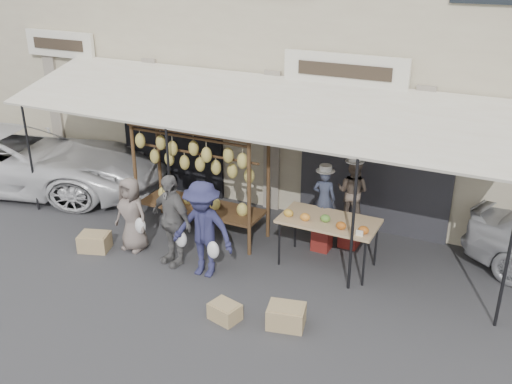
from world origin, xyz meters
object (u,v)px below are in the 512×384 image
vendor_right (353,192)px  customer_right (203,229)px  customer_mid (171,220)px  crate_far (95,242)px  crate_near_a (225,312)px  van (4,144)px  banana_rack (199,159)px  produce_table (328,222)px  customer_left (132,214)px  vendor_left (324,199)px  crate_near_b (286,316)px

vendor_right → customer_right: size_ratio=0.72×
customer_mid → crate_far: bearing=-152.9°
vendor_right → crate_near_a: (-0.97, -3.10, -0.98)m
van → banana_rack: bearing=-105.5°
vendor_right → crate_near_a: size_ratio=2.79×
crate_near_a → produce_table: bearing=69.2°
customer_left → customer_right: customer_right is taller
customer_left → customer_mid: size_ratio=0.84×
banana_rack → produce_table: bearing=-2.4°
vendor_right → customer_mid: 3.33m
vendor_left → customer_right: (-1.52, -1.74, -0.17)m
crate_near_a → van: (-7.15, 2.37, 0.93)m
banana_rack → customer_mid: 1.42m
vendor_left → van: bearing=-3.7°
customer_right → crate_near_a: (0.97, -1.00, -0.73)m
customer_right → crate_near_a: size_ratio=3.86×
customer_mid → van: 5.63m
vendor_left → van: van is taller
produce_table → customer_right: bearing=-146.4°
customer_mid → crate_far: (-1.59, -0.27, -0.69)m
vendor_left → crate_near_a: 2.94m
customer_left → vendor_left: bearing=30.6°
customer_left → customer_mid: 0.97m
banana_rack → crate_far: bearing=-134.1°
produce_table → banana_rack: bearing=177.6°
customer_mid → van: bearing=-175.6°
customer_right → crate_near_b: (1.87, -0.73, -0.70)m
customer_mid → crate_near_a: (1.67, -1.09, -0.71)m
customer_mid → customer_left: bearing=-168.4°
customer_left → customer_mid: customer_mid is taller
vendor_right → customer_right: (-1.94, -2.10, -0.26)m
vendor_left → crate_near_b: (0.35, -2.47, -0.87)m
banana_rack → vendor_right: banana_rack is taller
vendor_right → crate_near_b: 2.99m
banana_rack → vendor_left: 2.47m
vendor_right → van: van is taller
vendor_right → vendor_left: bearing=45.9°
vendor_right → crate_far: bearing=33.5°
vendor_right → crate_near_b: size_ratio=2.26×
produce_table → customer_mid: (-2.51, -1.10, -0.02)m
vendor_right → crate_far: vendor_right is taller
crate_near_a → customer_right: bearing=134.1°
banana_rack → van: banana_rack is taller
crate_near_a → crate_far: crate_far is taller
banana_rack → crate_far: size_ratio=4.80×
banana_rack → van: (-5.33, 0.06, -0.50)m
produce_table → customer_right: (-1.80, -1.19, -0.00)m
customer_right → banana_rack: bearing=120.2°
customer_left → van: size_ratio=0.28×
produce_table → customer_mid: bearing=-156.3°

